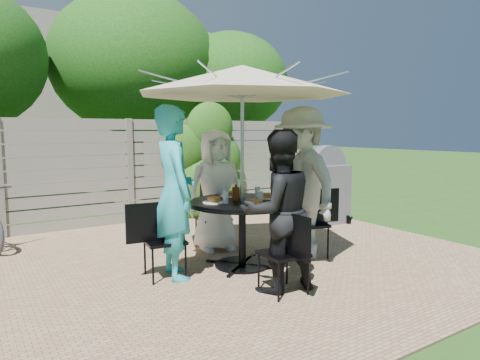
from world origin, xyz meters
TOP-DOWN VIEW (x-y plane):
  - backyard_envelope at (0.09, 10.29)m, footprint 60.00×60.00m
  - patio_table at (0.31, -0.12)m, footprint 1.40×1.40m
  - umbrella at (0.31, -0.12)m, footprint 2.77×2.77m
  - chair_back at (0.44, 0.84)m, footprint 0.44×0.64m
  - person_back at (0.42, 0.70)m, footprint 0.88×0.63m
  - chair_left at (-0.65, 0.01)m, footprint 0.65×0.47m
  - person_left at (-0.51, -0.01)m, footprint 0.55×0.75m
  - chair_front at (0.18, -1.08)m, footprint 0.43×0.63m
  - person_front at (0.20, -0.94)m, footprint 0.88×0.73m
  - chair_right at (1.26, -0.25)m, footprint 0.68×0.53m
  - person_right at (1.13, -0.23)m, footprint 0.88×1.34m
  - plate_back at (0.36, 0.24)m, footprint 0.26×0.26m
  - plate_left at (-0.05, -0.07)m, footprint 0.26×0.26m
  - plate_front at (0.26, -0.48)m, footprint 0.26×0.26m
  - plate_right at (0.67, -0.17)m, footprint 0.26×0.26m
  - glass_back at (0.24, 0.15)m, footprint 0.07×0.07m
  - glass_left at (0.04, -0.19)m, footprint 0.07×0.07m
  - glass_front at (0.38, -0.39)m, footprint 0.07×0.07m
  - glass_right at (0.58, -0.05)m, footprint 0.07×0.07m
  - syrup_jug at (0.26, -0.06)m, footprint 0.09×0.09m
  - coffee_cup at (0.44, 0.08)m, footprint 0.08×0.08m
  - bbq_grill at (2.91, 1.13)m, footprint 0.72×0.57m

SIDE VIEW (x-z plane):
  - chair_front at x=0.18m, z-range -0.17..0.68m
  - chair_back at x=0.44m, z-range -0.17..0.69m
  - chair_left at x=-0.65m, z-range -0.17..0.70m
  - chair_right at x=1.26m, z-range -0.18..0.71m
  - patio_table at x=0.31m, z-range 0.16..0.98m
  - bbq_grill at x=2.91m, z-range -0.06..1.32m
  - person_front at x=0.20m, z-range 0.00..1.65m
  - person_back at x=0.42m, z-range 0.00..1.66m
  - plate_back at x=0.36m, z-range 0.81..0.87m
  - plate_left at x=-0.05m, z-range 0.81..0.87m
  - plate_front at x=0.26m, z-range 0.81..0.87m
  - plate_right at x=0.67m, z-range 0.81..0.87m
  - coffee_cup at x=0.44m, z-range 0.82..0.94m
  - glass_back at x=0.24m, z-range 0.82..0.96m
  - glass_left at x=0.04m, z-range 0.82..0.96m
  - glass_front at x=0.38m, z-range 0.82..0.96m
  - glass_right at x=0.58m, z-range 0.82..0.96m
  - syrup_jug at x=0.26m, z-range 0.82..0.98m
  - person_left at x=-0.51m, z-range 0.00..1.92m
  - person_right at x=1.13m, z-range 0.00..1.94m
  - umbrella at x=0.31m, z-range 1.02..3.41m
  - backyard_envelope at x=0.09m, z-range 0.11..5.11m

